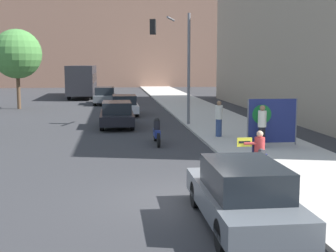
{
  "coord_description": "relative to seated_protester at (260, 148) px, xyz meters",
  "views": [
    {
      "loc": [
        -1.97,
        -11.57,
        3.5
      ],
      "look_at": [
        0.03,
        5.51,
        1.19
      ],
      "focal_mm": 50.0,
      "sensor_mm": 36.0,
      "label": 1
    }
  ],
  "objects": [
    {
      "name": "protest_banner",
      "position": [
        1.82,
        4.12,
        0.37
      ],
      "size": [
        2.14,
        0.06,
        1.93
      ],
      "color": "slate",
      "rests_on": "sidewalk_curb"
    },
    {
      "name": "ground_plane",
      "position": [
        -2.73,
        -2.92,
        -0.77
      ],
      "size": [
        160.0,
        160.0,
        0.0
      ],
      "primitive_type": "plane",
      "color": "#303033"
    },
    {
      "name": "motorcycle_on_road",
      "position": [
        -2.84,
        5.58,
        -0.26
      ],
      "size": [
        0.28,
        2.24,
        1.17
      ],
      "color": "navy",
      "rests_on": "ground_plane"
    },
    {
      "name": "street_tree_midblock",
      "position": [
        -11.96,
        22.73,
        3.44
      ],
      "size": [
        3.77,
        3.77,
        6.11
      ],
      "color": "brown",
      "rests_on": "ground_plane"
    },
    {
      "name": "seated_protester",
      "position": [
        0.0,
        0.0,
        0.0
      ],
      "size": [
        0.98,
        0.77,
        1.21
      ],
      "rotation": [
        0.0,
        0.0,
        -0.09
      ],
      "color": "#474C56",
      "rests_on": "sidewalk_curb"
    },
    {
      "name": "jogger_on_sidewalk",
      "position": [
        1.26,
        3.66,
        0.22
      ],
      "size": [
        0.34,
        0.34,
        1.71
      ],
      "rotation": [
        0.0,
        0.0,
        3.25
      ],
      "color": "black",
      "rests_on": "sidewalk_curb"
    },
    {
      "name": "sidewalk_curb",
      "position": [
        1.46,
        12.08,
        -0.71
      ],
      "size": [
        4.39,
        90.0,
        0.12
      ],
      "primitive_type": "cube",
      "color": "#B7B2A8",
      "rests_on": "ground_plane"
    },
    {
      "name": "parked_car_curbside",
      "position": [
        -1.97,
        -4.98,
        -0.06
      ],
      "size": [
        1.71,
        4.49,
        1.42
      ],
      "color": "#565B60",
      "rests_on": "ground_plane"
    },
    {
      "name": "city_bus_on_road",
      "position": [
        -7.86,
        35.39,
        1.11
      ],
      "size": [
        2.55,
        11.65,
        3.27
      ],
      "color": "#232328",
      "rests_on": "ground_plane"
    },
    {
      "name": "car_on_road_midblock",
      "position": [
        -3.96,
        17.47,
        -0.08
      ],
      "size": [
        1.83,
        4.4,
        1.37
      ],
      "color": "silver",
      "rests_on": "ground_plane"
    },
    {
      "name": "pedestrian_behind",
      "position": [
        0.16,
        6.64,
        0.2
      ],
      "size": [
        0.34,
        0.34,
        1.67
      ],
      "rotation": [
        0.0,
        0.0,
        3.23
      ],
      "color": "#334775",
      "rests_on": "sidewalk_curb"
    },
    {
      "name": "traffic_light_pole",
      "position": [
        -1.21,
        11.5,
        3.39
      ],
      "size": [
        2.2,
        1.97,
        6.12
      ],
      "color": "slate",
      "rests_on": "sidewalk_curb"
    },
    {
      "name": "car_on_road_nearest",
      "position": [
        -4.52,
        11.39,
        -0.06
      ],
      "size": [
        1.8,
        4.6,
        1.42
      ],
      "color": "black",
      "rests_on": "ground_plane"
    },
    {
      "name": "car_on_road_distant",
      "position": [
        -5.43,
        26.36,
        -0.03
      ],
      "size": [
        1.86,
        4.71,
        1.48
      ],
      "color": "#565B60",
      "rests_on": "ground_plane"
    }
  ]
}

